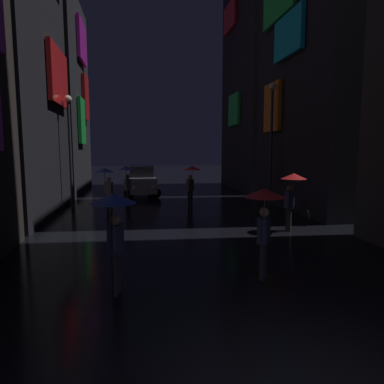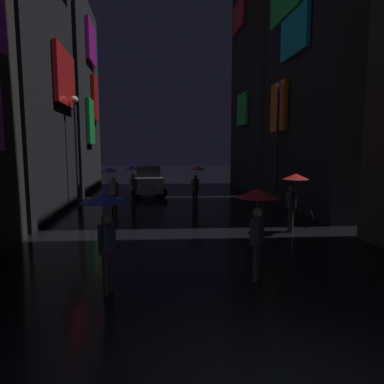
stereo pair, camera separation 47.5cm
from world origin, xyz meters
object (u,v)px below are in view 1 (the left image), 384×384
Objects in this scene: pedestrian_foreground_right_red at (264,208)px; streetlamp_left_far at (70,139)px; pedestrian_midstreet_centre_blue at (114,215)px; pedestrian_far_right_blue at (106,177)px; pedestrian_foreground_left_red at (192,175)px; pedestrian_midstreet_left_red at (292,186)px; streetlamp_right_far at (271,132)px; bicycle_parked_at_storefront at (296,212)px; car_distant at (141,181)px; pedestrian_near_crossing_blue at (126,175)px.

streetlamp_left_far is (-5.95, 10.45, 1.79)m from pedestrian_foreground_right_red.
pedestrian_midstreet_centre_blue and pedestrian_far_right_blue have the same top height.
pedestrian_foreground_left_red is (4.19, 1.02, 0.00)m from pedestrian_far_right_blue.
pedestrian_foreground_right_red is 1.00× the size of pedestrian_foreground_left_red.
streetlamp_right_far is at bearing 75.91° from pedestrian_midstreet_left_red.
bicycle_parked_at_storefront is 0.29× the size of streetlamp_right_far.
pedestrian_midstreet_centre_blue reaches higher than car_distant.
pedestrian_near_crossing_blue is 3.23m from streetlamp_left_far.
bicycle_parked_at_storefront is at bearing -95.94° from streetlamp_right_far.
pedestrian_near_crossing_blue is (0.90, 1.65, 0.00)m from pedestrian_far_right_blue.
pedestrian_foreground_right_red is at bearing -112.69° from streetlamp_right_far.
streetlamp_left_far is (-5.95, 0.28, 1.79)m from pedestrian_foreground_left_red.
car_distant is 6.27m from streetlamp_left_far.
car_distant is at bearing 73.87° from pedestrian_far_right_blue.
streetlamp_right_far is (6.53, -5.33, 2.93)m from car_distant.
car_distant is at bearing 140.82° from streetlamp_right_far.
pedestrian_midstreet_centre_blue and pedestrian_foreground_right_red have the same top height.
pedestrian_midstreet_left_red and pedestrian_foreground_right_red have the same top height.
pedestrian_foreground_left_red is 4.62m from streetlamp_right_far.
pedestrian_foreground_left_red is (3.23, 10.49, 0.00)m from pedestrian_midstreet_centre_blue.
pedestrian_near_crossing_blue is at bearing 171.44° from streetlamp_right_far.
car_distant reaches higher than bicycle_parked_at_storefront.
pedestrian_foreground_left_red is 6.22m from streetlamp_left_far.
pedestrian_midstreet_left_red is at bearing -65.35° from pedestrian_foreground_left_red.
pedestrian_far_right_blue is at bearing -118.47° from pedestrian_near_crossing_blue.
pedestrian_midstreet_centre_blue is 15.37m from car_distant.
pedestrian_foreground_left_red is 5.78m from bicycle_parked_at_storefront.
pedestrian_far_right_blue is 1.88m from pedestrian_near_crossing_blue.
bicycle_parked_at_storefront is (7.84, -3.28, -1.28)m from pedestrian_far_right_blue.
pedestrian_midstreet_left_red is at bearing -47.36° from pedestrian_near_crossing_blue.
pedestrian_midstreet_left_red is 1.00× the size of pedestrian_midstreet_centre_blue.
car_distant is at bearing 87.24° from pedestrian_midstreet_centre_blue.
pedestrian_midstreet_centre_blue is at bearing -107.10° from pedestrian_foreground_left_red.
pedestrian_far_right_blue is at bearing 144.83° from pedestrian_midstreet_left_red.
pedestrian_midstreet_centre_blue is 10.97m from pedestrian_foreground_left_red.
pedestrian_near_crossing_blue is (-3.28, 10.80, 0.00)m from pedestrian_foreground_right_red.
pedestrian_midstreet_left_red is 10.76m from streetlamp_left_far.
streetlamp_left_far is at bearing 154.47° from bicycle_parked_at_storefront.
pedestrian_foreground_right_red is 0.38× the size of streetlamp_left_far.
pedestrian_far_right_blue is at bearing 114.56° from pedestrian_foreground_right_red.
pedestrian_far_right_blue reaches higher than car_distant.
pedestrian_near_crossing_blue is (-0.06, 11.12, 0.00)m from pedestrian_midstreet_centre_blue.
pedestrian_foreground_left_red is 5.50m from car_distant.
pedestrian_midstreet_left_red is 8.83m from pedestrian_near_crossing_blue.
car_distant is 0.76× the size of streetlamp_left_far.
pedestrian_foreground_left_red is at bearing -62.84° from car_distant.
pedestrian_far_right_blue and pedestrian_foreground_left_red have the same top height.
pedestrian_midstreet_centre_blue is 3.24m from pedestrian_foreground_right_red.
car_distant is (-2.48, 15.02, -0.74)m from pedestrian_foreground_right_red.
car_distant is (-5.18, 10.72, -0.74)m from pedestrian_midstreet_left_red.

